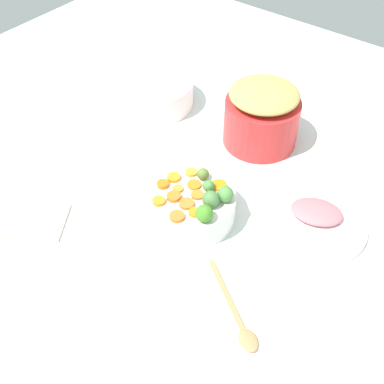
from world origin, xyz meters
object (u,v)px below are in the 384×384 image
at_px(wooden_spoon, 239,322).
at_px(casserole_dish, 155,93).
at_px(ham_plate, 314,224).
at_px(serving_bowl_carrots, 192,206).
at_px(metal_pot, 261,122).

height_order(wooden_spoon, casserole_dish, casserole_dish).
bearing_deg(casserole_dish, ham_plate, 166.45).
bearing_deg(serving_bowl_carrots, metal_pot, -85.43).
xyz_separation_m(metal_pot, ham_plate, (-0.30, 0.21, -0.07)).
distance_m(wooden_spoon, casserole_dish, 0.86).
height_order(wooden_spoon, ham_plate, same).
relative_size(serving_bowl_carrots, casserole_dish, 0.88).
relative_size(serving_bowl_carrots, metal_pot, 1.01).
distance_m(serving_bowl_carrots, metal_pot, 0.38).
relative_size(serving_bowl_carrots, ham_plate, 0.82).
relative_size(metal_pot, wooden_spoon, 0.98).
distance_m(metal_pot, wooden_spoon, 0.64).
xyz_separation_m(wooden_spoon, ham_plate, (0.01, -0.35, 0.00)).
height_order(serving_bowl_carrots, casserole_dish, casserole_dish).
bearing_deg(ham_plate, metal_pot, -35.03).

